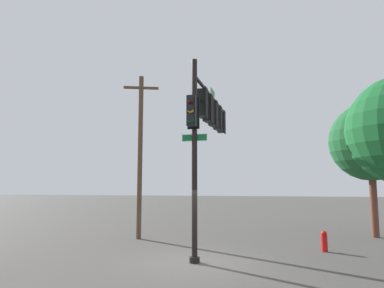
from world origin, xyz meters
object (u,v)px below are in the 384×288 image
Objects in this scene: signal_pole_assembly at (207,120)px; tree_far at (370,142)px; fire_hydrant at (324,241)px; utility_pole at (140,152)px.

tree_far is (4.64, -8.05, -0.53)m from signal_pole_assembly.
signal_pole_assembly is at bearing 95.67° from fire_hydrant.
signal_pole_assembly reaches higher than fire_hydrant.
utility_pole is 9.96× the size of fire_hydrant.
signal_pole_assembly is 4.49m from utility_pole.
tree_far is (4.18, -3.36, 4.48)m from fire_hydrant.
fire_hydrant is (-1.81, -8.39, -3.90)m from utility_pole.
tree_far is at bearing -60.01° from signal_pole_assembly.
fire_hydrant is at bearing -84.33° from signal_pole_assembly.
utility_pole is 12.01m from tree_far.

